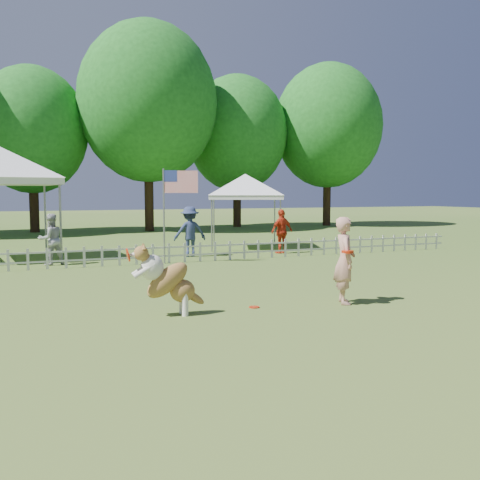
{
  "coord_description": "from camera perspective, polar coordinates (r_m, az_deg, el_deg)",
  "views": [
    {
      "loc": [
        -4.09,
        -8.71,
        2.12
      ],
      "look_at": [
        0.47,
        2.0,
        1.1
      ],
      "focal_mm": 40.0,
      "sensor_mm": 36.0,
      "label": 1
    }
  ],
  "objects": [
    {
      "name": "tree_far_right",
      "position": [
        35.92,
        9.33,
        10.66
      ],
      "size": [
        7.0,
        7.0,
        11.4
      ],
      "primitive_type": null,
      "color": "#1A5E1B",
      "rests_on": "ground"
    },
    {
      "name": "spectator_a",
      "position": [
        16.76,
        -19.53,
        0.06
      ],
      "size": [
        0.88,
        0.77,
        1.52
      ],
      "primitive_type": "imported",
      "rotation": [
        0.0,
        0.0,
        3.45
      ],
      "color": "#A6A6AC",
      "rests_on": "ground"
    },
    {
      "name": "canopy_tent_left",
      "position": [
        18.83,
        -24.19,
        3.51
      ],
      "size": [
        3.72,
        3.72,
        3.55
      ],
      "primitive_type": null,
      "rotation": [
        0.0,
        0.0,
        0.09
      ],
      "color": "white",
      "rests_on": "ground"
    },
    {
      "name": "tree_right",
      "position": [
        33.99,
        -0.32,
        10.2
      ],
      "size": [
        6.2,
        6.2,
        10.4
      ],
      "primitive_type": null,
      "color": "#1A5E1B",
      "rests_on": "ground"
    },
    {
      "name": "canopy_tent_right",
      "position": [
        20.63,
        0.55,
        3.01
      ],
      "size": [
        3.53,
        3.53,
        2.8
      ],
      "primitive_type": null,
      "rotation": [
        0.0,
        0.0,
        -0.38
      ],
      "color": "white",
      "rests_on": "ground"
    },
    {
      "name": "spectator_c",
      "position": [
        18.94,
        4.48,
        0.93
      ],
      "size": [
        0.98,
        0.58,
        1.56
      ],
      "primitive_type": "imported",
      "rotation": [
        0.0,
        0.0,
        3.37
      ],
      "color": "red",
      "rests_on": "ground"
    },
    {
      "name": "tree_center_right",
      "position": [
        30.83,
        -9.8,
        12.72
      ],
      "size": [
        7.6,
        7.6,
        12.6
      ],
      "primitive_type": null,
      "color": "#1A5E1B",
      "rests_on": "ground"
    },
    {
      "name": "handler",
      "position": [
        10.44,
        11.1,
        -2.15
      ],
      "size": [
        0.6,
        0.71,
        1.67
      ],
      "primitive_type": "imported",
      "rotation": [
        0.0,
        0.0,
        1.19
      ],
      "color": "tan",
      "rests_on": "ground"
    },
    {
      "name": "ground",
      "position": [
        9.86,
        2.06,
        -7.42
      ],
      "size": [
        120.0,
        120.0,
        0.0
      ],
      "primitive_type": "plane",
      "color": "#2C541A",
      "rests_on": "ground"
    },
    {
      "name": "picket_fence",
      "position": [
        16.34,
        -8.42,
        -1.45
      ],
      "size": [
        22.0,
        0.08,
        0.6
      ],
      "primitive_type": null,
      "color": "silver",
      "rests_on": "ground"
    },
    {
      "name": "dog",
      "position": [
        9.33,
        -7.63,
        -4.26
      ],
      "size": [
        1.24,
        0.49,
        1.25
      ],
      "primitive_type": null,
      "rotation": [
        0.0,
        0.0,
        -0.07
      ],
      "color": "brown",
      "rests_on": "ground"
    },
    {
      "name": "frisbee_on_turf",
      "position": [
        10.01,
        1.53,
        -7.16
      ],
      "size": [
        0.24,
        0.24,
        0.02
      ],
      "primitive_type": "cylinder",
      "rotation": [
        0.0,
        0.0,
        -0.26
      ],
      "color": "red",
      "rests_on": "ground"
    },
    {
      "name": "flag_pole",
      "position": [
        16.25,
        -8.11,
        2.53
      ],
      "size": [
        1.05,
        0.56,
        2.86
      ],
      "primitive_type": null,
      "rotation": [
        0.0,
        0.0,
        -0.42
      ],
      "color": "gray",
      "rests_on": "ground"
    },
    {
      "name": "spectator_b",
      "position": [
        17.98,
        -5.38,
        0.9
      ],
      "size": [
        1.13,
        0.7,
        1.68
      ],
      "primitive_type": "imported",
      "rotation": [
        0.0,
        0.0,
        3.07
      ],
      "color": "navy",
      "rests_on": "ground"
    },
    {
      "name": "tree_center_left",
      "position": [
        31.35,
        -21.3,
        9.75
      ],
      "size": [
        6.0,
        6.0,
        9.8
      ],
      "primitive_type": null,
      "color": "#1A5E1B",
      "rests_on": "ground"
    }
  ]
}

